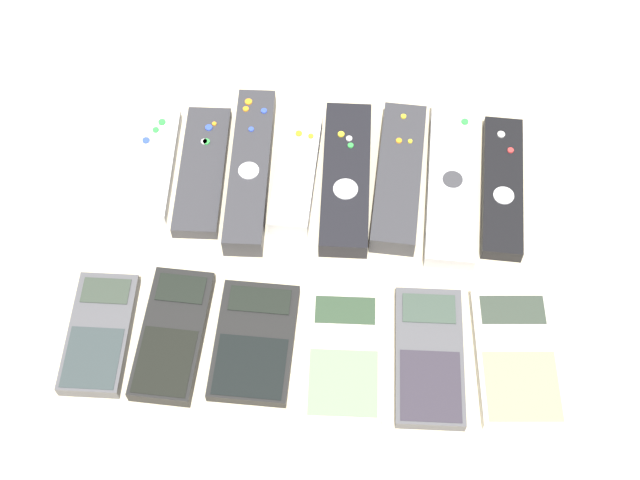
{
  "coord_description": "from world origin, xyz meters",
  "views": [
    {
      "loc": [
        0.03,
        -0.47,
        0.85
      ],
      "look_at": [
        0.0,
        0.03,
        0.01
      ],
      "focal_mm": 50.0,
      "sensor_mm": 36.0,
      "label": 1
    }
  ],
  "objects_px": {
    "remote_3": "(296,174)",
    "calculator_2": "(255,342)",
    "remote_7": "(502,186)",
    "calculator_1": "(173,335)",
    "calculator_0": "(100,333)",
    "remote_2": "(250,170)",
    "remote_0": "(153,166)",
    "calculator_3": "(344,355)",
    "remote_5": "(399,177)",
    "calculator_4": "(429,356)",
    "remote_1": "(203,171)",
    "calculator_5": "(517,357)",
    "remote_4": "(346,178)",
    "remote_6": "(452,183)"
  },
  "relations": [
    {
      "from": "remote_4",
      "to": "calculator_3",
      "type": "distance_m",
      "value": 0.22
    },
    {
      "from": "remote_4",
      "to": "remote_0",
      "type": "bearing_deg",
      "value": 178.0
    },
    {
      "from": "remote_0",
      "to": "calculator_3",
      "type": "bearing_deg",
      "value": -45.3
    },
    {
      "from": "remote_6",
      "to": "calculator_1",
      "type": "height_order",
      "value": "remote_6"
    },
    {
      "from": "remote_0",
      "to": "calculator_2",
      "type": "height_order",
      "value": "remote_0"
    },
    {
      "from": "remote_2",
      "to": "remote_5",
      "type": "distance_m",
      "value": 0.17
    },
    {
      "from": "remote_0",
      "to": "remote_7",
      "type": "xyz_separation_m",
      "value": [
        0.4,
        -0.0,
        0.0
      ]
    },
    {
      "from": "calculator_3",
      "to": "calculator_4",
      "type": "distance_m",
      "value": 0.09
    },
    {
      "from": "calculator_0",
      "to": "calculator_2",
      "type": "relative_size",
      "value": 1.0
    },
    {
      "from": "calculator_4",
      "to": "remote_1",
      "type": "bearing_deg",
      "value": 139.31
    },
    {
      "from": "remote_1",
      "to": "calculator_1",
      "type": "height_order",
      "value": "same"
    },
    {
      "from": "calculator_0",
      "to": "remote_5",
      "type": "bearing_deg",
      "value": 34.72
    },
    {
      "from": "remote_7",
      "to": "calculator_4",
      "type": "xyz_separation_m",
      "value": [
        -0.08,
        -0.22,
        -0.0
      ]
    },
    {
      "from": "remote_2",
      "to": "calculator_2",
      "type": "relative_size",
      "value": 1.61
    },
    {
      "from": "calculator_2",
      "to": "calculator_5",
      "type": "relative_size",
      "value": 0.87
    },
    {
      "from": "remote_0",
      "to": "calculator_4",
      "type": "height_order",
      "value": "remote_0"
    },
    {
      "from": "remote_1",
      "to": "calculator_4",
      "type": "distance_m",
      "value": 0.34
    },
    {
      "from": "remote_3",
      "to": "calculator_4",
      "type": "height_order",
      "value": "remote_3"
    },
    {
      "from": "remote_1",
      "to": "calculator_2",
      "type": "bearing_deg",
      "value": -70.18
    },
    {
      "from": "remote_1",
      "to": "calculator_4",
      "type": "height_order",
      "value": "remote_1"
    },
    {
      "from": "remote_1",
      "to": "remote_7",
      "type": "xyz_separation_m",
      "value": [
        0.35,
        0.0,
        0.0
      ]
    },
    {
      "from": "calculator_0",
      "to": "remote_3",
      "type": "bearing_deg",
      "value": 48.05
    },
    {
      "from": "remote_7",
      "to": "calculator_1",
      "type": "relative_size",
      "value": 1.27
    },
    {
      "from": "remote_3",
      "to": "calculator_2",
      "type": "distance_m",
      "value": 0.21
    },
    {
      "from": "remote_0",
      "to": "calculator_1",
      "type": "bearing_deg",
      "value": -76.96
    },
    {
      "from": "remote_2",
      "to": "calculator_4",
      "type": "xyz_separation_m",
      "value": [
        0.21,
        -0.22,
        -0.01
      ]
    },
    {
      "from": "calculator_1",
      "to": "calculator_3",
      "type": "relative_size",
      "value": 1.04
    },
    {
      "from": "remote_3",
      "to": "calculator_2",
      "type": "height_order",
      "value": "remote_3"
    },
    {
      "from": "remote_0",
      "to": "calculator_5",
      "type": "height_order",
      "value": "remote_0"
    },
    {
      "from": "calculator_2",
      "to": "calculator_4",
      "type": "relative_size",
      "value": 0.88
    },
    {
      "from": "remote_1",
      "to": "remote_7",
      "type": "distance_m",
      "value": 0.35
    },
    {
      "from": "remote_7",
      "to": "calculator_2",
      "type": "height_order",
      "value": "remote_7"
    },
    {
      "from": "remote_4",
      "to": "calculator_4",
      "type": "xyz_separation_m",
      "value": [
        0.1,
        -0.21,
        -0.0
      ]
    },
    {
      "from": "remote_0",
      "to": "calculator_2",
      "type": "relative_size",
      "value": 1.13
    },
    {
      "from": "remote_5",
      "to": "calculator_2",
      "type": "distance_m",
      "value": 0.26
    },
    {
      "from": "calculator_3",
      "to": "remote_7",
      "type": "bearing_deg",
      "value": 50.85
    },
    {
      "from": "remote_6",
      "to": "calculator_3",
      "type": "relative_size",
      "value": 1.52
    },
    {
      "from": "remote_7",
      "to": "calculator_0",
      "type": "distance_m",
      "value": 0.48
    },
    {
      "from": "remote_1",
      "to": "remote_4",
      "type": "relative_size",
      "value": 0.88
    },
    {
      "from": "remote_3",
      "to": "remote_6",
      "type": "height_order",
      "value": "remote_3"
    },
    {
      "from": "calculator_4",
      "to": "calculator_0",
      "type": "bearing_deg",
      "value": 178.3
    },
    {
      "from": "remote_2",
      "to": "calculator_5",
      "type": "bearing_deg",
      "value": -36.91
    },
    {
      "from": "calculator_4",
      "to": "remote_7",
      "type": "bearing_deg",
      "value": 67.85
    },
    {
      "from": "remote_5",
      "to": "calculator_5",
      "type": "xyz_separation_m",
      "value": [
        0.13,
        -0.21,
        -0.01
      ]
    },
    {
      "from": "remote_4",
      "to": "remote_6",
      "type": "xyz_separation_m",
      "value": [
        0.12,
        0.0,
        -0.0
      ]
    },
    {
      "from": "remote_2",
      "to": "remote_6",
      "type": "xyz_separation_m",
      "value": [
        0.23,
        -0.0,
        -0.0
      ]
    },
    {
      "from": "remote_5",
      "to": "calculator_0",
      "type": "bearing_deg",
      "value": -141.33
    },
    {
      "from": "remote_2",
      "to": "calculator_1",
      "type": "relative_size",
      "value": 1.46
    },
    {
      "from": "calculator_0",
      "to": "calculator_3",
      "type": "relative_size",
      "value": 0.94
    },
    {
      "from": "remote_1",
      "to": "calculator_3",
      "type": "distance_m",
      "value": 0.28
    }
  ]
}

